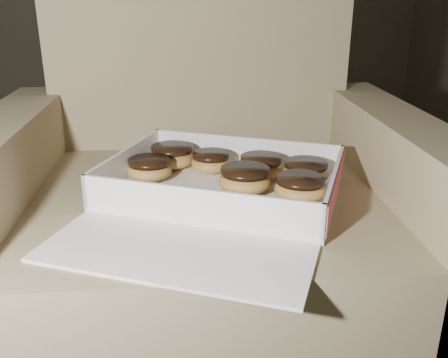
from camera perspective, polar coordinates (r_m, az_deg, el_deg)
armchair at (r=0.98m, az=-2.18°, el=-5.94°), size 0.80×0.68×0.84m
bakery_box at (r=0.82m, az=-0.62°, el=-1.94°), size 0.51×0.55×0.06m
donut_a at (r=0.94m, az=-1.47°, el=2.01°), size 0.07×0.07×0.04m
donut_b at (r=0.90m, az=-8.50°, el=1.16°), size 0.08×0.08×0.04m
donut_c at (r=0.97m, az=-5.94°, el=2.64°), size 0.09×0.09×0.04m
donut_d at (r=0.91m, az=4.24°, el=1.47°), size 0.08×0.08×0.04m
donut_e at (r=0.82m, az=8.69°, el=-1.03°), size 0.08×0.08×0.04m
donut_f at (r=0.84m, az=2.42°, el=-0.07°), size 0.09×0.09×0.04m
donut_g at (r=0.89m, az=9.34°, el=0.84°), size 0.08×0.08×0.04m
crumb_a at (r=0.82m, az=1.12°, el=-2.22°), size 0.01×0.01×0.00m
crumb_b at (r=0.77m, az=9.74°, el=-4.04°), size 0.01×0.01×0.00m
crumb_c at (r=0.78m, az=0.86°, el=-3.56°), size 0.01×0.01×0.00m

